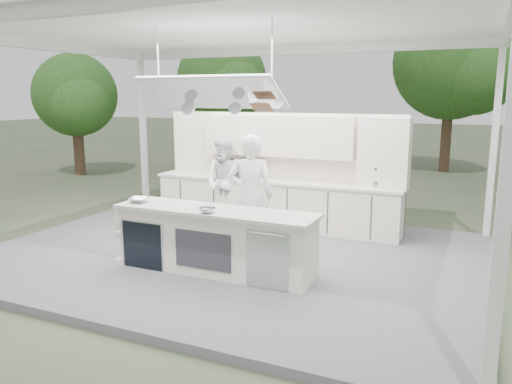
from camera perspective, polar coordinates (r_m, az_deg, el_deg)
The scene contains 12 objects.
ground at distance 8.48m, azimuth -2.86°, elevation -7.66°, with size 90.00×90.00×0.00m, color #4B563B.
stage_deck at distance 8.46m, azimuth -2.87°, elevation -7.27°, with size 8.00×6.00×0.12m, color #5E5D62.
tent at distance 8.09m, azimuth -3.15°, elevation 18.08°, with size 8.20×6.20×3.86m.
demo_island at distance 7.46m, azimuth -4.90°, elevation -5.52°, with size 3.10×0.79×0.95m.
back_counter at distance 9.99m, azimuth 2.10°, elevation -1.23°, with size 5.08×0.72×0.95m.
back_wall_unit at distance 9.87m, azimuth 5.00°, elevation 4.33°, with size 5.05×0.48×2.25m.
tree_cluster at distance 17.35m, azimuth 11.84°, elevation 12.65°, with size 19.55×9.40×5.85m.
head_chef at distance 7.96m, azimuth -0.67°, elevation -0.52°, with size 0.73×0.48×2.00m, color white.
sous_chef at distance 9.98m, azimuth -3.54°, elevation 1.18°, with size 0.87×0.68×1.79m, color silver.
toaster_oven at distance 10.06m, azimuth -1.71°, elevation 2.46°, with size 0.54×0.37×0.30m, color silver.
bowl_large at distance 7.97m, azimuth -13.22°, elevation -0.90°, with size 0.31×0.31×0.08m, color silver.
bowl_small at distance 7.11m, azimuth -5.59°, elevation -2.10°, with size 0.24×0.24×0.07m, color #B5B7BC.
Camera 1 is at (3.70, -7.14, 2.70)m, focal length 35.00 mm.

